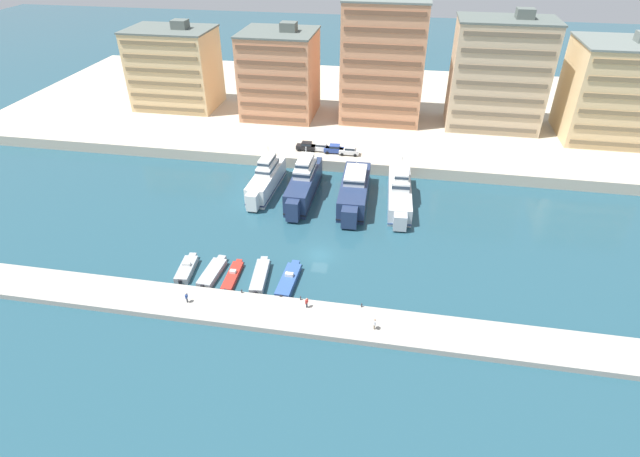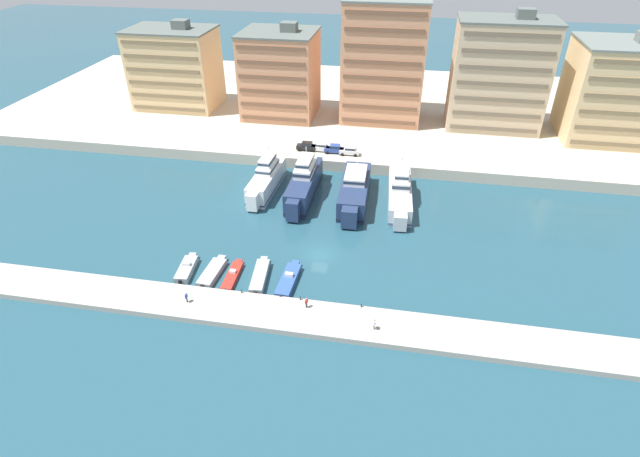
{
  "view_description": "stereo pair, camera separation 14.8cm",
  "coord_description": "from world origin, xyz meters",
  "px_view_note": "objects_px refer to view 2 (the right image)",
  "views": [
    {
      "loc": [
        11.01,
        -62.14,
        46.24
      ],
      "look_at": [
        -0.59,
        3.72,
        2.5
      ],
      "focal_mm": 28.0,
      "sensor_mm": 36.0,
      "label": 1
    },
    {
      "loc": [
        11.16,
        -62.11,
        46.24
      ],
      "look_at": [
        -0.59,
        3.72,
        2.5
      ],
      "focal_mm": 28.0,
      "sensor_mm": 36.0,
      "label": 2
    }
  ],
  "objects_px": {
    "motorboat_red_mid_left": "(233,276)",
    "motorboat_grey_center_left": "(260,276)",
    "car_black_far_left": "(307,146)",
    "yacht_navy_left": "(304,183)",
    "motorboat_blue_center": "(289,280)",
    "pedestrian_mid_deck": "(186,297)",
    "motorboat_grey_left": "(213,272)",
    "pedestrian_near_edge": "(306,302)",
    "pedestrian_far_side": "(374,323)",
    "yacht_silver_center_left": "(400,192)",
    "car_white_left": "(321,147)",
    "yacht_navy_mid_left": "(354,190)",
    "yacht_white_far_left": "(266,179)",
    "car_white_center_left": "(350,150)",
    "motorboat_grey_far_left": "(187,268)",
    "car_blue_mid_left": "(335,149)"
  },
  "relations": [
    {
      "from": "motorboat_red_mid_left",
      "to": "motorboat_grey_center_left",
      "type": "xyz_separation_m",
      "value": [
        4.05,
        0.47,
        0.16
      ]
    },
    {
      "from": "car_black_far_left",
      "to": "yacht_navy_left",
      "type": "bearing_deg",
      "value": -80.48
    },
    {
      "from": "motorboat_blue_center",
      "to": "pedestrian_mid_deck",
      "type": "bearing_deg",
      "value": -148.99
    },
    {
      "from": "motorboat_grey_left",
      "to": "yacht_navy_left",
      "type": "bearing_deg",
      "value": 71.51
    },
    {
      "from": "pedestrian_near_edge",
      "to": "pedestrian_far_side",
      "type": "distance_m",
      "value": 9.57
    },
    {
      "from": "motorboat_blue_center",
      "to": "yacht_silver_center_left",
      "type": "bearing_deg",
      "value": 60.63
    },
    {
      "from": "motorboat_grey_left",
      "to": "car_white_left",
      "type": "distance_m",
      "value": 42.2
    },
    {
      "from": "motorboat_blue_center",
      "to": "yacht_navy_mid_left",
      "type": "bearing_deg",
      "value": 75.51
    },
    {
      "from": "motorboat_grey_center_left",
      "to": "car_white_left",
      "type": "distance_m",
      "value": 40.96
    },
    {
      "from": "motorboat_grey_left",
      "to": "pedestrian_far_side",
      "type": "bearing_deg",
      "value": -17.95
    },
    {
      "from": "motorboat_grey_left",
      "to": "motorboat_red_mid_left",
      "type": "height_order",
      "value": "motorboat_red_mid_left"
    },
    {
      "from": "car_black_far_left",
      "to": "pedestrian_far_side",
      "type": "height_order",
      "value": "car_black_far_left"
    },
    {
      "from": "motorboat_grey_left",
      "to": "car_black_far_left",
      "type": "relative_size",
      "value": 1.86
    },
    {
      "from": "yacht_silver_center_left",
      "to": "motorboat_grey_left",
      "type": "height_order",
      "value": "yacht_silver_center_left"
    },
    {
      "from": "motorboat_grey_left",
      "to": "pedestrian_far_side",
      "type": "xyz_separation_m",
      "value": [
        24.55,
        -7.95,
        1.36
      ]
    },
    {
      "from": "motorboat_blue_center",
      "to": "yacht_white_far_left",
      "type": "bearing_deg",
      "value": 111.52
    },
    {
      "from": "motorboat_blue_center",
      "to": "car_white_left",
      "type": "height_order",
      "value": "car_white_left"
    },
    {
      "from": "yacht_silver_center_left",
      "to": "motorboat_grey_left",
      "type": "distance_m",
      "value": 37.25
    },
    {
      "from": "motorboat_red_mid_left",
      "to": "car_white_center_left",
      "type": "distance_m",
      "value": 42.39
    },
    {
      "from": "car_white_left",
      "to": "pedestrian_mid_deck",
      "type": "relative_size",
      "value": 2.63
    },
    {
      "from": "yacht_navy_mid_left",
      "to": "motorboat_blue_center",
      "type": "distance_m",
      "value": 26.1
    },
    {
      "from": "yacht_navy_mid_left",
      "to": "motorboat_grey_center_left",
      "type": "distance_m",
      "value": 27.41
    },
    {
      "from": "motorboat_grey_left",
      "to": "car_white_center_left",
      "type": "bearing_deg",
      "value": 69.32
    },
    {
      "from": "yacht_white_far_left",
      "to": "yacht_navy_mid_left",
      "type": "xyz_separation_m",
      "value": [
        16.99,
        -1.36,
        -0.14
      ]
    },
    {
      "from": "yacht_navy_mid_left",
      "to": "car_white_left",
      "type": "relative_size",
      "value": 4.78
    },
    {
      "from": "yacht_silver_center_left",
      "to": "pedestrian_far_side",
      "type": "xyz_separation_m",
      "value": [
        -1.71,
        -34.31,
        -0.42
      ]
    },
    {
      "from": "yacht_navy_left",
      "to": "pedestrian_near_edge",
      "type": "bearing_deg",
      "value": -77.76
    },
    {
      "from": "car_white_center_left",
      "to": "yacht_navy_left",
      "type": "bearing_deg",
      "value": -114.35
    },
    {
      "from": "motorboat_grey_center_left",
      "to": "pedestrian_mid_deck",
      "type": "distance_m",
      "value": 11.1
    },
    {
      "from": "motorboat_grey_far_left",
      "to": "car_blue_mid_left",
      "type": "xyz_separation_m",
      "value": [
        16.06,
        40.63,
        2.77
      ]
    },
    {
      "from": "motorboat_grey_left",
      "to": "car_white_left",
      "type": "height_order",
      "value": "car_white_left"
    },
    {
      "from": "yacht_navy_left",
      "to": "motorboat_blue_center",
      "type": "relative_size",
      "value": 2.27
    },
    {
      "from": "motorboat_red_mid_left",
      "to": "yacht_navy_left",
      "type": "bearing_deg",
      "value": 78.12
    },
    {
      "from": "motorboat_grey_far_left",
      "to": "pedestrian_far_side",
      "type": "xyz_separation_m",
      "value": [
        28.61,
        -8.03,
        1.29
      ]
    },
    {
      "from": "car_white_center_left",
      "to": "pedestrian_far_side",
      "type": "bearing_deg",
      "value": -79.08
    },
    {
      "from": "yacht_navy_left",
      "to": "pedestrian_far_side",
      "type": "bearing_deg",
      "value": -64.56
    },
    {
      "from": "yacht_white_far_left",
      "to": "car_white_center_left",
      "type": "height_order",
      "value": "yacht_white_far_left"
    },
    {
      "from": "motorboat_red_mid_left",
      "to": "pedestrian_near_edge",
      "type": "height_order",
      "value": "pedestrian_near_edge"
    },
    {
      "from": "yacht_navy_left",
      "to": "yacht_silver_center_left",
      "type": "relative_size",
      "value": 0.98
    },
    {
      "from": "motorboat_red_mid_left",
      "to": "pedestrian_mid_deck",
      "type": "height_order",
      "value": "pedestrian_mid_deck"
    },
    {
      "from": "car_black_far_left",
      "to": "car_white_center_left",
      "type": "relative_size",
      "value": 0.99
    },
    {
      "from": "yacht_white_far_left",
      "to": "yacht_navy_left",
      "type": "relative_size",
      "value": 0.9
    },
    {
      "from": "car_white_center_left",
      "to": "motorboat_grey_far_left",
      "type": "bearing_deg",
      "value": -115.6
    },
    {
      "from": "pedestrian_far_side",
      "to": "motorboat_red_mid_left",
      "type": "bearing_deg",
      "value": 160.05
    },
    {
      "from": "yacht_silver_center_left",
      "to": "car_black_far_left",
      "type": "bearing_deg",
      "value": 144.12
    },
    {
      "from": "yacht_white_far_left",
      "to": "motorboat_grey_left",
      "type": "xyz_separation_m",
      "value": [
        -1.05,
        -26.77,
        -1.89
      ]
    },
    {
      "from": "motorboat_grey_left",
      "to": "car_black_far_left",
      "type": "bearing_deg",
      "value": 81.69
    },
    {
      "from": "yacht_navy_mid_left",
      "to": "car_black_far_left",
      "type": "xyz_separation_m",
      "value": [
        -12.05,
        15.61,
        1.09
      ]
    },
    {
      "from": "yacht_silver_center_left",
      "to": "motorboat_grey_left",
      "type": "xyz_separation_m",
      "value": [
        -26.25,
        -26.36,
        -1.78
      ]
    },
    {
      "from": "yacht_silver_center_left",
      "to": "motorboat_blue_center",
      "type": "relative_size",
      "value": 2.33
    }
  ]
}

